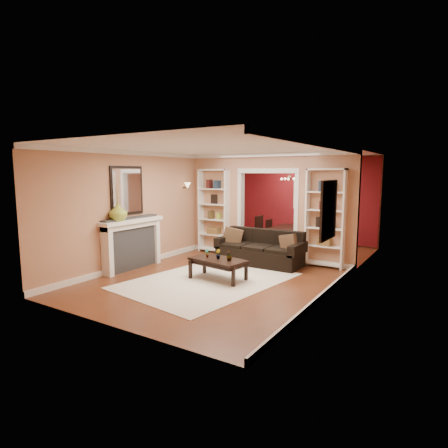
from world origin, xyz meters
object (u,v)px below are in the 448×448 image
Objects in this scene: bookshelf_left at (214,211)px; sofa at (260,248)px; coffee_table at (218,269)px; fireplace at (133,244)px; dining_table at (288,237)px; bookshelf_right at (325,218)px.

sofa is at bearing -18.79° from bookshelf_left.
coffee_table is 2.17m from fireplace.
bookshelf_left is 1.38× the size of dining_table.
sofa is at bearing -173.94° from dining_table.
dining_table is (2.00, 4.29, -0.29)m from fireplace.
dining_table is at bearing 96.06° from sofa.
bookshelf_left is (-1.58, 2.22, 0.93)m from coffee_table.
bookshelf_right is (1.40, 0.58, 0.74)m from sofa.
coffee_table is 0.68× the size of fireplace.
bookshelf_left is 1.35× the size of fireplace.
bookshelf_left and bookshelf_right have the same top height.
dining_table is (-0.12, 3.98, 0.07)m from coffee_table.
bookshelf_right reaches higher than dining_table.
bookshelf_right reaches higher than sofa.
fireplace is (-0.54, -2.53, -0.57)m from bookshelf_left.
bookshelf_right is 4.47m from fireplace.
bookshelf_right is at bearing -136.90° from dining_table.
dining_table is (-0.25, 2.34, -0.12)m from sofa.
fireplace is (-2.24, -1.95, 0.17)m from sofa.
fireplace is (-3.64, -2.53, -0.57)m from bookshelf_right.
bookshelf_left is at bearing 140.34° from dining_table.
coffee_table is 0.51× the size of bookshelf_right.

